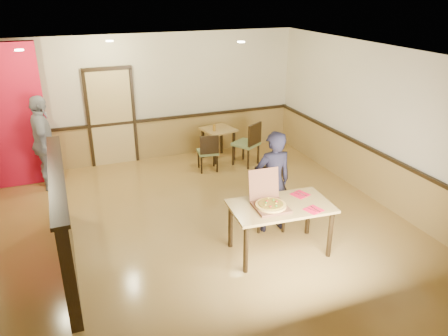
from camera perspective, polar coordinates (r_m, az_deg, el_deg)
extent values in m
plane|color=#A68040|center=(7.29, -3.59, -8.03)|extent=(7.00, 7.00, 0.00)
plane|color=black|center=(6.33, -4.23, 14.27)|extent=(7.00, 7.00, 0.00)
plane|color=beige|center=(9.94, -10.09, 8.90)|extent=(7.00, 0.00, 7.00)
plane|color=beige|center=(8.36, 19.74, 5.24)|extent=(0.00, 7.00, 7.00)
cube|color=olive|center=(10.18, -9.69, 3.67)|extent=(7.00, 0.04, 0.90)
cube|color=black|center=(10.02, -9.84, 6.18)|extent=(7.00, 0.06, 0.06)
cube|color=olive|center=(8.65, 18.76, -0.77)|extent=(0.04, 7.00, 0.90)
cube|color=black|center=(8.47, 19.05, 2.13)|extent=(0.06, 7.00, 0.06)
cube|color=tan|center=(9.87, -14.47, 6.33)|extent=(0.90, 0.06, 2.10)
cube|color=black|center=(6.54, -20.21, -6.40)|extent=(0.14, 3.00, 1.40)
cube|color=black|center=(6.23, -21.10, -0.60)|extent=(0.20, 3.10, 0.05)
cube|color=red|center=(9.34, -27.16, 5.83)|extent=(1.60, 0.20, 2.78)
cylinder|color=beige|center=(7.86, -25.20, 13.77)|extent=(0.14, 0.14, 0.02)
cylinder|color=beige|center=(8.60, -14.72, 15.75)|extent=(0.14, 0.14, 0.02)
cylinder|color=beige|center=(8.21, 2.24, 16.14)|extent=(0.14, 0.14, 0.02)
cube|color=#AB8848|center=(6.41, 7.42, -4.96)|extent=(1.52, 0.94, 0.04)
cylinder|color=black|center=(6.12, 2.87, -10.54)|extent=(0.07, 0.07, 0.75)
cylinder|color=black|center=(6.66, 0.85, -7.48)|extent=(0.07, 0.07, 0.75)
cylinder|color=black|center=(6.62, 13.70, -8.40)|extent=(0.07, 0.07, 0.75)
cylinder|color=black|center=(7.13, 10.96, -5.76)|extent=(0.07, 0.07, 0.75)
cube|color=#657846|center=(7.18, 6.01, -4.16)|extent=(0.61, 0.61, 0.06)
cube|color=black|center=(7.27, 5.79, -1.48)|extent=(0.46, 0.18, 0.47)
cylinder|color=black|center=(7.11, 4.58, -6.96)|extent=(0.05, 0.05, 0.43)
cylinder|color=black|center=(7.46, 4.12, -5.42)|extent=(0.05, 0.05, 0.43)
cylinder|color=black|center=(7.18, 7.81, -6.79)|extent=(0.05, 0.05, 0.43)
cylinder|color=black|center=(7.52, 7.19, -5.28)|extent=(0.05, 0.05, 0.43)
cube|color=#657846|center=(9.39, -2.15, 2.12)|extent=(0.47, 0.47, 0.05)
cube|color=black|center=(9.14, -1.93, 3.03)|extent=(0.40, 0.09, 0.40)
cylinder|color=black|center=(9.66, -1.33, 1.25)|extent=(0.04, 0.04, 0.36)
cylinder|color=black|center=(9.35, -0.89, 0.50)|extent=(0.04, 0.04, 0.36)
cylinder|color=black|center=(9.60, -3.34, 1.07)|extent=(0.04, 0.04, 0.36)
cylinder|color=black|center=(9.29, -2.96, 0.31)|extent=(0.04, 0.04, 0.36)
cube|color=#657846|center=(9.68, 2.89, 3.20)|extent=(0.67, 0.67, 0.06)
cube|color=black|center=(9.47, 4.04, 4.43)|extent=(0.42, 0.28, 0.47)
cylinder|color=black|center=(10.03, 2.55, 2.26)|extent=(0.05, 0.05, 0.42)
cylinder|color=black|center=(9.83, 4.49, 1.76)|extent=(0.05, 0.05, 0.42)
cylinder|color=black|center=(9.72, 1.21, 1.59)|extent=(0.05, 0.05, 0.42)
cylinder|color=black|center=(9.51, 3.18, 1.06)|extent=(0.05, 0.05, 0.42)
cube|color=#AB8848|center=(9.93, -0.76, 5.05)|extent=(0.80, 0.80, 0.04)
cylinder|color=black|center=(9.71, -1.21, 2.37)|extent=(0.07, 0.07, 0.68)
cylinder|color=black|center=(10.12, -2.77, 3.22)|extent=(0.07, 0.07, 0.68)
cylinder|color=black|center=(9.98, 1.29, 2.94)|extent=(0.07, 0.07, 0.68)
cylinder|color=black|center=(10.38, -0.33, 3.75)|extent=(0.07, 0.07, 0.68)
imported|color=black|center=(6.96, 6.39, -1.83)|extent=(0.62, 0.41, 1.69)
imported|color=gray|center=(9.05, -22.48, 2.99)|extent=(0.50, 1.11, 1.86)
cube|color=brown|center=(6.29, 6.12, -5.11)|extent=(0.49, 0.49, 0.03)
cube|color=brown|center=(6.40, 5.22, -2.09)|extent=(0.47, 0.11, 0.46)
cylinder|color=#E2BB52|center=(6.27, 6.14, -4.85)|extent=(0.55, 0.55, 0.03)
cube|color=red|center=(6.34, 11.62, -5.37)|extent=(0.28, 0.28, 0.01)
cylinder|color=white|center=(6.32, 11.39, -5.38)|extent=(0.06, 0.19, 0.01)
cube|color=white|center=(6.35, 11.85, -5.29)|extent=(0.07, 0.20, 0.00)
cube|color=red|center=(6.75, 9.92, -3.43)|extent=(0.30, 0.30, 0.01)
cylinder|color=white|center=(6.73, 9.71, -3.43)|extent=(0.07, 0.19, 0.01)
cube|color=white|center=(6.76, 10.14, -3.35)|extent=(0.09, 0.20, 0.00)
cylinder|color=#9B6A1C|center=(9.75, -1.29, 5.29)|extent=(0.06, 0.06, 0.15)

